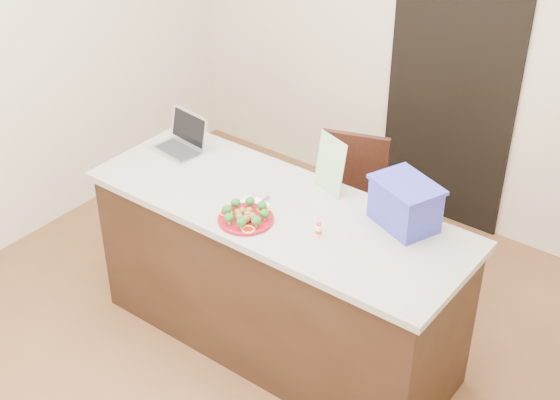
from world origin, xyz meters
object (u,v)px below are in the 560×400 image
Objects in this scene: napkin at (252,205)px; yogurt_bottle at (319,230)px; laptop at (183,139)px; plate at (246,219)px; blue_box at (405,204)px; island at (277,276)px; chair at (344,199)px.

yogurt_bottle is (0.42, -0.01, 0.03)m from napkin.
laptop is (-1.11, 0.25, 0.03)m from yogurt_bottle.
plate is 0.84m from laptop.
laptop is (-0.69, 0.24, 0.05)m from napkin.
napkin is 0.36× the size of blue_box.
laptop reaches higher than plate.
island is 0.51m from plate.
laptop is (-0.80, 0.16, 0.51)m from island.
yogurt_bottle is 1.05m from chair.
chair is (-0.68, 0.55, -0.51)m from blue_box.
chair reaches higher than island.
blue_box is (0.60, 0.24, 0.58)m from island.
yogurt_bottle is at bearing -84.25° from chair.
island is 6.58× the size of laptop.
blue_box is (0.63, 0.44, 0.11)m from plate.
yogurt_bottle is (0.32, -0.09, 0.49)m from island.
laptop is 1.40m from blue_box.
blue_box reaches higher than plate.
napkin is (-0.10, -0.08, 0.46)m from island.
island is 14.62× the size of napkin.
yogurt_bottle is at bearing -1.42° from napkin.
laptop is at bearing 167.54° from yogurt_bottle.
chair reaches higher than napkin.
laptop is at bearing -154.66° from blue_box.
laptop reaches higher than island.
island is 0.59m from yogurt_bottle.
napkin is 0.73m from laptop.
chair is (-0.05, 0.99, -0.40)m from plate.
chair is at bearing 114.84° from yogurt_bottle.
plate is 1.07m from chair.
napkin is 0.78m from blue_box.
laptop is at bearing 168.82° from island.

